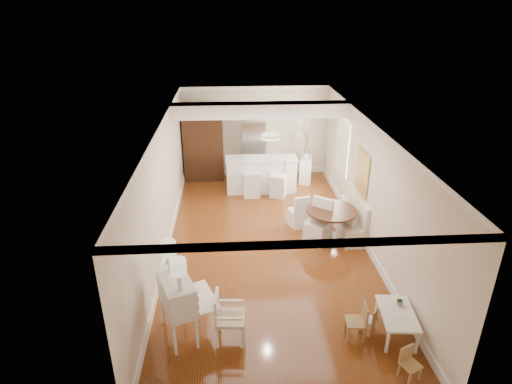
{
  "coord_description": "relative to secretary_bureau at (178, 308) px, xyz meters",
  "views": [
    {
      "loc": [
        -0.78,
        -8.4,
        5.15
      ],
      "look_at": [
        -0.23,
        0.3,
        1.22
      ],
      "focal_mm": 30.0,
      "sensor_mm": 36.0,
      "label": 1
    }
  ],
  "objects": [
    {
      "name": "pencil_cup",
      "position": [
        3.7,
        -0.01,
        -0.07
      ],
      "size": [
        0.14,
        0.14,
        0.09
      ],
      "primitive_type": "imported",
      "rotation": [
        0.0,
        0.0,
        0.29
      ],
      "color": "#609657",
      "rests_on": "kids_table"
    },
    {
      "name": "bar_stool_left",
      "position": [
        1.5,
        5.54,
        0.01
      ],
      "size": [
        0.47,
        0.47,
        1.17
      ],
      "primitive_type": "cube",
      "rotation": [
        0.0,
        0.0,
        -0.02
      ],
      "color": "silver",
      "rests_on": "ground"
    },
    {
      "name": "kids_chair_c",
      "position": [
        3.48,
        -1.12,
        -0.3
      ],
      "size": [
        0.34,
        0.34,
        0.54
      ],
      "primitive_type": "cube",
      "rotation": [
        0.0,
        0.0,
        0.44
      ],
      "color": "tan",
      "rests_on": "ground"
    },
    {
      "name": "breakfast_counter",
      "position": [
        1.8,
        5.87,
        -0.06
      ],
      "size": [
        2.05,
        0.65,
        1.03
      ],
      "primitive_type": "cube",
      "color": "white",
      "rests_on": "ground"
    },
    {
      "name": "fridge",
      "position": [
        2.0,
        6.92,
        0.33
      ],
      "size": [
        0.75,
        0.65,
        1.8
      ],
      "primitive_type": "imported",
      "color": "silver",
      "rests_on": "ground"
    },
    {
      "name": "bar_stool_right",
      "position": [
        2.25,
        5.45,
        -0.05
      ],
      "size": [
        0.53,
        0.53,
        1.05
      ],
      "primitive_type": "cube",
      "rotation": [
        0.0,
        0.0,
        -0.33
      ],
      "color": "silver",
      "rests_on": "ground"
    },
    {
      "name": "kids_table",
      "position": [
        3.6,
        -0.2,
        -0.34
      ],
      "size": [
        0.65,
        0.98,
        0.46
      ],
      "primitive_type": "cube",
      "rotation": [
        0.0,
        0.0,
        -0.11
      ],
      "color": "white",
      "rests_on": "ground"
    },
    {
      "name": "kids_chair_b",
      "position": [
        3.16,
        -0.1,
        -0.32
      ],
      "size": [
        0.34,
        0.34,
        0.5
      ],
      "primitive_type": "cube",
      "rotation": [
        0.0,
        0.0,
        -2.15
      ],
      "color": "#A57D4B",
      "rests_on": "ground"
    },
    {
      "name": "dining_table",
      "position": [
        3.19,
        2.94,
        -0.18
      ],
      "size": [
        1.21,
        1.21,
        0.79
      ],
      "primitive_type": "cylinder",
      "rotation": [
        0.0,
        0.0,
        -0.04
      ],
      "color": "#4A2918",
      "rests_on": "ground"
    },
    {
      "name": "banquette",
      "position": [
        3.69,
        3.27,
        -0.08
      ],
      "size": [
        0.52,
        1.6,
        0.98
      ],
      "primitive_type": "cube",
      "color": "silver",
      "rests_on": "ground"
    },
    {
      "name": "kids_chair_a",
      "position": [
        2.91,
        -0.23,
        -0.24
      ],
      "size": [
        0.34,
        0.34,
        0.67
      ],
      "primitive_type": "cube",
      "rotation": [
        0.0,
        0.0,
        -1.64
      ],
      "color": "#9A7446",
      "rests_on": "ground"
    },
    {
      "name": "pantry_cabinet",
      "position": [
        0.1,
        6.95,
        0.58
      ],
      "size": [
        1.2,
        0.6,
        2.3
      ],
      "primitive_type": "cube",
      "color": "#381E11",
      "rests_on": "ground"
    },
    {
      "name": "sideboard",
      "position": [
        3.22,
        6.56,
        -0.19
      ],
      "size": [
        0.51,
        0.85,
        0.76
      ],
      "primitive_type": "cube",
      "rotation": [
        0.0,
        0.0,
        -0.21
      ],
      "color": "white",
      "rests_on": "ground"
    },
    {
      "name": "gustavian_armchair",
      "position": [
        0.85,
        -0.13,
        -0.12
      ],
      "size": [
        0.55,
        0.55,
        0.89
      ],
      "primitive_type": "cube",
      "rotation": [
        0.0,
        0.0,
        1.5
      ],
      "color": "white",
      "rests_on": "ground"
    },
    {
      "name": "secretary_bureau",
      "position": [
        0.0,
        0.0,
        0.0
      ],
      "size": [
        1.16,
        1.17,
        1.14
      ],
      "primitive_type": "cube",
      "rotation": [
        0.0,
        0.0,
        0.37
      ],
      "color": "white",
      "rests_on": "ground"
    },
    {
      "name": "room",
      "position": [
        1.74,
        3.09,
        1.41
      ],
      "size": [
        9.0,
        9.04,
        2.82
      ],
      "color": "brown",
      "rests_on": "ground"
    },
    {
      "name": "branch_vase",
      "position": [
        3.2,
        6.54,
        0.28
      ],
      "size": [
        0.23,
        0.23,
        0.19
      ],
      "primitive_type": "imported",
      "rotation": [
        0.0,
        0.0,
        -0.33
      ],
      "color": "white",
      "rests_on": "sideboard"
    },
    {
      "name": "slip_chair_near",
      "position": [
        2.87,
        2.88,
        -0.05
      ],
      "size": [
        0.7,
        0.71,
        1.04
      ],
      "primitive_type": "cube",
      "rotation": [
        0.0,
        0.0,
        -0.67
      ],
      "color": "white",
      "rests_on": "ground"
    },
    {
      "name": "slip_chair_far",
      "position": [
        2.55,
        3.68,
        -0.15
      ],
      "size": [
        0.51,
        0.52,
        0.85
      ],
      "primitive_type": "cube",
      "rotation": [
        0.0,
        0.0,
        -2.86
      ],
      "color": "white",
      "rests_on": "ground"
    }
  ]
}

